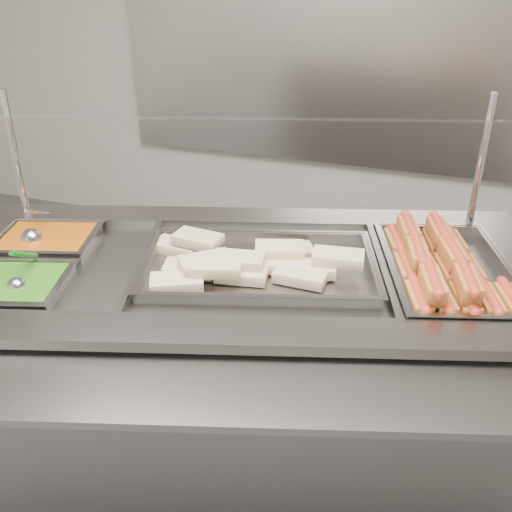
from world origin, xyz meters
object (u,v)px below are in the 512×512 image
(sneeze_guard, at_px, (242,124))
(serving_spoon, at_px, (18,281))
(steam_counter, at_px, (241,379))
(pan_hotdogs, at_px, (446,278))
(pan_wraps, at_px, (259,270))
(ladle, at_px, (32,237))

(sneeze_guard, distance_m, serving_spoon, 0.83)
(steam_counter, relative_size, sneeze_guard, 1.23)
(steam_counter, distance_m, pan_hotdogs, 0.78)
(pan_hotdogs, distance_m, serving_spoon, 1.30)
(steam_counter, xyz_separation_m, pan_wraps, (0.06, 0.02, 0.44))
(serving_spoon, bearing_deg, sneeze_guard, 47.82)
(steam_counter, relative_size, ladle, 10.57)
(ladle, bearing_deg, pan_hotdogs, 11.20)
(pan_hotdogs, relative_size, ladle, 3.24)
(sneeze_guard, bearing_deg, serving_spoon, -132.18)
(serving_spoon, bearing_deg, steam_counter, 30.59)
(sneeze_guard, xyz_separation_m, ladle, (-0.65, -0.29, -0.37))
(pan_hotdogs, relative_size, serving_spoon, 3.54)
(pan_hotdogs, height_order, pan_wraps, same)
(sneeze_guard, bearing_deg, pan_wraps, -57.76)
(steam_counter, height_order, sneeze_guard, sneeze_guard)
(sneeze_guard, bearing_deg, pan_hotdogs, -2.39)
(steam_counter, height_order, pan_hotdogs, pan_hotdogs)
(sneeze_guard, height_order, ladle, sneeze_guard)
(ladle, relative_size, serving_spoon, 1.09)
(sneeze_guard, relative_size, serving_spoon, 9.42)
(steam_counter, bearing_deg, serving_spoon, -149.41)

